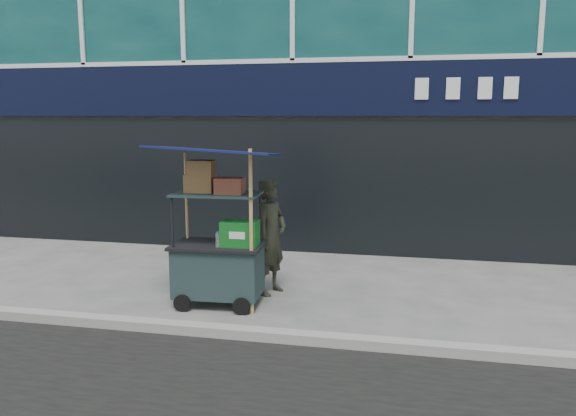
# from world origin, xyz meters

# --- Properties ---
(ground) EXTENTS (80.00, 80.00, 0.00)m
(ground) POSITION_xyz_m (0.00, 0.00, 0.00)
(ground) COLOR #5E5E59
(ground) RESTS_ON ground
(curb) EXTENTS (80.00, 0.18, 0.12)m
(curb) POSITION_xyz_m (0.00, -0.20, 0.06)
(curb) COLOR #999991
(curb) RESTS_ON ground
(vendor_cart) EXTENTS (1.62, 1.18, 2.11)m
(vendor_cart) POSITION_xyz_m (-0.35, 0.83, 0.74)
(vendor_cart) COLOR #18282A
(vendor_cart) RESTS_ON ground
(vendor_man) EXTENTS (0.56, 0.68, 1.61)m
(vendor_man) POSITION_xyz_m (0.19, 1.46, 0.80)
(vendor_man) COLOR #26281D
(vendor_man) RESTS_ON ground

